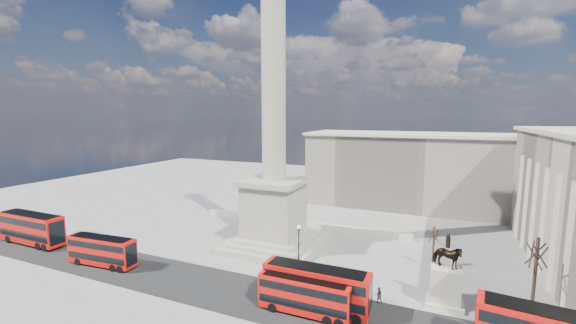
{
  "coord_description": "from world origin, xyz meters",
  "views": [
    {
      "loc": [
        23.25,
        -43.28,
        20.66
      ],
      "look_at": [
        3.08,
        3.3,
        13.83
      ],
      "focal_mm": 22.0,
      "sensor_mm": 36.0,
      "label": 1
    }
  ],
  "objects_px": {
    "pedestrian_crossing": "(297,269)",
    "red_bus_b": "(305,295)",
    "nelsons_column": "(274,165)",
    "red_bus_e": "(32,228)",
    "red_bus_a": "(102,251)",
    "victorian_lamp": "(299,244)",
    "equestrian_statue": "(446,281)",
    "pedestrian_standing": "(378,295)",
    "red_bus_c": "(317,287)",
    "pedestrian_walking": "(456,298)"
  },
  "relations": [
    {
      "from": "equestrian_statue",
      "to": "pedestrian_crossing",
      "type": "distance_m",
      "value": 17.49
    },
    {
      "from": "red_bus_b",
      "to": "red_bus_e",
      "type": "height_order",
      "value": "red_bus_e"
    },
    {
      "from": "nelsons_column",
      "to": "equestrian_statue",
      "type": "relative_size",
      "value": 6.16
    },
    {
      "from": "pedestrian_crossing",
      "to": "pedestrian_walking",
      "type": "bearing_deg",
      "value": -107.66
    },
    {
      "from": "red_bus_b",
      "to": "red_bus_e",
      "type": "relative_size",
      "value": 0.8
    },
    {
      "from": "pedestrian_crossing",
      "to": "nelsons_column",
      "type": "bearing_deg",
      "value": 22.69
    },
    {
      "from": "victorian_lamp",
      "to": "pedestrian_crossing",
      "type": "distance_m",
      "value": 3.3
    },
    {
      "from": "red_bus_a",
      "to": "red_bus_c",
      "type": "distance_m",
      "value": 30.59
    },
    {
      "from": "nelsons_column",
      "to": "red_bus_b",
      "type": "bearing_deg",
      "value": -54.91
    },
    {
      "from": "pedestrian_crossing",
      "to": "red_bus_b",
      "type": "bearing_deg",
      "value": -171.62
    },
    {
      "from": "nelsons_column",
      "to": "equestrian_statue",
      "type": "xyz_separation_m",
      "value": [
        24.59,
        -8.37,
        -10.11
      ]
    },
    {
      "from": "red_bus_e",
      "to": "pedestrian_crossing",
      "type": "bearing_deg",
      "value": 8.45
    },
    {
      "from": "red_bus_b",
      "to": "equestrian_statue",
      "type": "distance_m",
      "value": 15.39
    },
    {
      "from": "victorian_lamp",
      "to": "equestrian_statue",
      "type": "height_order",
      "value": "equestrian_statue"
    },
    {
      "from": "red_bus_a",
      "to": "pedestrian_walking",
      "type": "height_order",
      "value": "red_bus_a"
    },
    {
      "from": "pedestrian_walking",
      "to": "equestrian_statue",
      "type": "bearing_deg",
      "value": -160.23
    },
    {
      "from": "red_bus_c",
      "to": "pedestrian_crossing",
      "type": "relative_size",
      "value": 6.54
    },
    {
      "from": "red_bus_c",
      "to": "victorian_lamp",
      "type": "distance_m",
      "value": 9.82
    },
    {
      "from": "equestrian_statue",
      "to": "pedestrian_crossing",
      "type": "xyz_separation_m",
      "value": [
        -17.39,
        0.23,
        -1.93
      ]
    },
    {
      "from": "red_bus_a",
      "to": "pedestrian_crossing",
      "type": "bearing_deg",
      "value": 12.27
    },
    {
      "from": "red_bus_e",
      "to": "red_bus_a",
      "type": "bearing_deg",
      "value": -4.33
    },
    {
      "from": "red_bus_b",
      "to": "pedestrian_walking",
      "type": "distance_m",
      "value": 16.7
    },
    {
      "from": "red_bus_a",
      "to": "pedestrian_standing",
      "type": "height_order",
      "value": "red_bus_a"
    },
    {
      "from": "victorian_lamp",
      "to": "pedestrian_crossing",
      "type": "xyz_separation_m",
      "value": [
        0.52,
        -1.71,
        -2.77
      ]
    },
    {
      "from": "nelsons_column",
      "to": "pedestrian_walking",
      "type": "xyz_separation_m",
      "value": [
        25.71,
        -7.77,
        -12.17
      ]
    },
    {
      "from": "red_bus_b",
      "to": "pedestrian_crossing",
      "type": "relative_size",
      "value": 5.61
    },
    {
      "from": "nelsons_column",
      "to": "victorian_lamp",
      "type": "distance_m",
      "value": 13.11
    },
    {
      "from": "red_bus_a",
      "to": "red_bus_b",
      "type": "distance_m",
      "value": 29.8
    },
    {
      "from": "red_bus_c",
      "to": "pedestrian_walking",
      "type": "bearing_deg",
      "value": 26.38
    },
    {
      "from": "red_bus_e",
      "to": "red_bus_c",
      "type": "bearing_deg",
      "value": -0.05
    },
    {
      "from": "nelsons_column",
      "to": "victorian_lamp",
      "type": "xyz_separation_m",
      "value": [
        6.69,
        -6.43,
        -9.27
      ]
    },
    {
      "from": "pedestrian_walking",
      "to": "pedestrian_crossing",
      "type": "bearing_deg",
      "value": 172.75
    },
    {
      "from": "pedestrian_walking",
      "to": "nelsons_column",
      "type": "bearing_deg",
      "value": 154.79
    },
    {
      "from": "pedestrian_walking",
      "to": "pedestrian_crossing",
      "type": "relative_size",
      "value": 0.86
    },
    {
      "from": "red_bus_a",
      "to": "pedestrian_standing",
      "type": "distance_m",
      "value": 36.84
    },
    {
      "from": "red_bus_b",
      "to": "equestrian_statue",
      "type": "xyz_separation_m",
      "value": [
        13.36,
        7.61,
        0.71
      ]
    },
    {
      "from": "nelsons_column",
      "to": "red_bus_c",
      "type": "height_order",
      "value": "nelsons_column"
    },
    {
      "from": "red_bus_c",
      "to": "pedestrian_walking",
      "type": "height_order",
      "value": "red_bus_c"
    },
    {
      "from": "red_bus_b",
      "to": "red_bus_e",
      "type": "xyz_separation_m",
      "value": [
        -47.27,
        1.4,
        0.54
      ]
    },
    {
      "from": "red_bus_e",
      "to": "pedestrian_standing",
      "type": "height_order",
      "value": "red_bus_e"
    },
    {
      "from": "red_bus_b",
      "to": "red_bus_c",
      "type": "xyz_separation_m",
      "value": [
        0.76,
        1.38,
        0.35
      ]
    },
    {
      "from": "equestrian_statue",
      "to": "nelsons_column",
      "type": "bearing_deg",
      "value": 161.19
    },
    {
      "from": "red_bus_a",
      "to": "pedestrian_walking",
      "type": "xyz_separation_m",
      "value": [
        44.28,
        8.13,
        -1.39
      ]
    },
    {
      "from": "red_bus_e",
      "to": "pedestrian_crossing",
      "type": "relative_size",
      "value": 7.05
    },
    {
      "from": "red_bus_b",
      "to": "nelsons_column",
      "type": "bearing_deg",
      "value": 124.73
    },
    {
      "from": "equestrian_statue",
      "to": "pedestrian_walking",
      "type": "xyz_separation_m",
      "value": [
        1.12,
        0.6,
        -2.05
      ]
    },
    {
      "from": "equestrian_statue",
      "to": "pedestrian_walking",
      "type": "relative_size",
      "value": 5.39
    },
    {
      "from": "equestrian_statue",
      "to": "pedestrian_standing",
      "type": "distance_m",
      "value": 7.34
    },
    {
      "from": "red_bus_e",
      "to": "red_bus_b",
      "type": "bearing_deg",
      "value": -1.72
    },
    {
      "from": "pedestrian_crossing",
      "to": "red_bus_a",
      "type": "bearing_deg",
      "value": 87.95
    }
  ]
}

